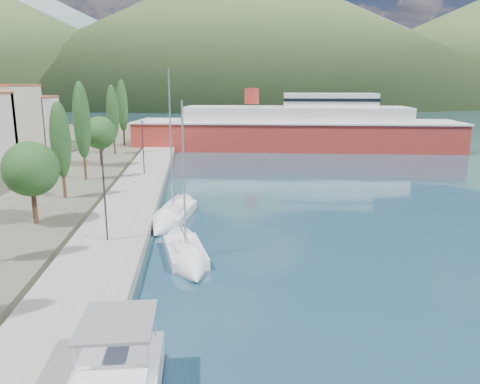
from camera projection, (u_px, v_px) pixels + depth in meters
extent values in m
plane|color=#1D3F51|center=(205.00, 123.00, 136.45)|extent=(1400.00, 1400.00, 0.00)
cube|color=gray|center=(134.00, 198.00, 44.33)|extent=(5.00, 88.00, 0.80)
cone|color=gray|center=(251.00, 28.00, 666.99)|extent=(760.00, 760.00, 180.00)
cone|color=#435B2D|center=(243.00, 29.00, 398.92)|extent=(480.00, 480.00, 115.00)
cube|color=silver|center=(25.00, 122.00, 80.02)|extent=(9.00, 10.00, 8.00)
cube|color=#9E5138|center=(23.00, 97.00, 79.09)|extent=(9.20, 10.20, 0.30)
cylinder|color=#47301E|center=(35.00, 207.00, 34.81)|extent=(0.36, 0.36, 2.53)
sphere|color=#23491F|center=(31.00, 169.00, 34.17)|extent=(4.05, 4.05, 4.05)
cylinder|color=#47301E|center=(65.00, 188.00, 42.80)|extent=(0.30, 0.30, 1.93)
ellipsoid|color=#23491F|center=(60.00, 140.00, 41.82)|extent=(1.80, 1.80, 6.85)
cylinder|color=#47301E|center=(85.00, 169.00, 51.04)|extent=(0.30, 0.30, 2.32)
ellipsoid|color=#23491F|center=(82.00, 120.00, 49.86)|extent=(1.80, 1.80, 8.23)
cylinder|color=#47301E|center=(101.00, 156.00, 59.67)|extent=(0.36, 0.36, 2.59)
sphere|color=#23491F|center=(99.00, 133.00, 59.01)|extent=(4.14, 4.14, 4.14)
cylinder|color=#47301E|center=(115.00, 147.00, 69.90)|extent=(0.30, 0.30, 2.23)
ellipsoid|color=#23491F|center=(113.00, 112.00, 68.77)|extent=(1.80, 1.80, 7.89)
cylinder|color=#47301E|center=(124.00, 139.00, 79.37)|extent=(0.30, 0.30, 2.43)
ellipsoid|color=#23491F|center=(122.00, 106.00, 78.14)|extent=(1.80, 1.80, 8.62)
cylinder|color=#2D2D33|center=(105.00, 196.00, 30.33)|extent=(0.12, 0.12, 6.00)
cube|color=#2D2D33|center=(102.00, 150.00, 29.90)|extent=(0.15, 0.50, 0.12)
cylinder|color=#2D2D33|center=(143.00, 148.00, 53.37)|extent=(0.12, 0.12, 6.00)
cube|color=#2D2D33|center=(142.00, 121.00, 52.94)|extent=(0.15, 0.50, 0.12)
cube|color=slate|center=(117.00, 322.00, 16.21)|extent=(2.56, 3.04, 0.11)
cube|color=silver|center=(185.00, 253.00, 30.20)|extent=(3.09, 5.77, 0.88)
cube|color=silver|center=(186.00, 246.00, 29.72)|extent=(1.68, 2.38, 0.34)
cylinder|color=silver|center=(184.00, 177.00, 28.72)|extent=(0.12, 0.12, 9.27)
cone|color=silver|center=(194.00, 274.00, 26.89)|extent=(2.62, 2.88, 2.24)
cube|color=silver|center=(175.00, 214.00, 39.17)|extent=(3.74, 6.97, 0.93)
cube|color=silver|center=(173.00, 208.00, 38.60)|extent=(1.96, 2.89, 0.36)
cylinder|color=silver|center=(171.00, 141.00, 37.36)|extent=(0.12, 0.12, 11.42)
cone|color=silver|center=(160.00, 229.00, 35.07)|extent=(2.99, 3.53, 2.39)
cube|color=#A02B23|center=(295.00, 137.00, 80.60)|extent=(55.48, 20.12, 5.25)
cube|color=silver|center=(295.00, 122.00, 80.01)|extent=(55.91, 20.52, 0.28)
cube|color=silver|center=(296.00, 115.00, 79.76)|extent=(38.54, 15.44, 2.81)
cube|color=silver|center=(329.00, 100.00, 78.80)|extent=(16.17, 9.41, 2.25)
cylinder|color=#A02B23|center=(252.00, 96.00, 79.56)|extent=(2.44, 2.44, 2.62)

